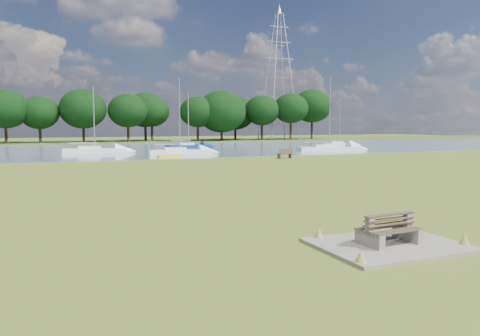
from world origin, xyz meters
name	(u,v)px	position (x,y,z in m)	size (l,w,h in m)	color
ground	(222,187)	(0.00, 0.00, 0.00)	(220.00, 220.00, 0.00)	olive
river	(117,150)	(0.00, 42.00, 0.00)	(220.00, 40.00, 0.10)	gray
far_bank	(95,142)	(0.00, 72.00, 0.00)	(220.00, 20.00, 0.40)	#4C6626
concrete_pad	(389,245)	(0.00, -14.00, 0.05)	(4.20, 3.20, 0.10)	gray
bench_pair	(389,230)	(0.00, -14.00, 0.49)	(1.84, 1.17, 0.96)	gray
riverbank_bench	(285,153)	(14.02, 18.63, 0.53)	(1.76, 0.79, 1.05)	brown
kayak	(170,156)	(3.15, 24.49, 0.18)	(2.69, 0.63, 0.27)	yellow
pylon	(279,56)	(39.76, 70.00, 18.78)	(6.91, 4.84, 29.77)	#A4A4A4
tree_line	(43,107)	(-9.41, 68.00, 6.72)	(124.79, 9.35, 11.32)	black
sailboat_0	(328,147)	(25.87, 28.53, 0.53)	(8.69, 4.14, 9.75)	white
sailboat_3	(94,149)	(-3.66, 35.32, 0.55)	(7.67, 3.04, 8.16)	white
sailboat_4	(339,143)	(36.04, 40.81, 0.46)	(5.58, 3.06, 7.80)	white
sailboat_5	(179,150)	(5.36, 28.81, 0.54)	(7.34, 2.85, 9.00)	white
sailboat_7	(188,145)	(9.86, 40.47, 0.57)	(6.59, 2.39, 8.10)	navy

